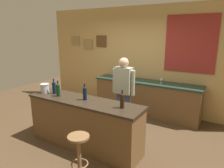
# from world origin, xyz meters

# --- Properties ---
(ground_plane) EXTENTS (10.00, 10.00, 0.00)m
(ground_plane) POSITION_xyz_m (0.00, 0.00, 0.00)
(ground_plane) COLOR #4C3823
(back_wall) EXTENTS (6.00, 0.09, 2.80)m
(back_wall) POSITION_xyz_m (0.03, 2.03, 1.42)
(back_wall) COLOR tan
(back_wall) RESTS_ON ground_plane
(bar_counter) EXTENTS (2.29, 0.60, 0.92)m
(bar_counter) POSITION_xyz_m (0.00, -0.40, 0.46)
(bar_counter) COLOR brown
(bar_counter) RESTS_ON ground_plane
(side_counter) EXTENTS (2.78, 0.56, 0.90)m
(side_counter) POSITION_xyz_m (0.40, 1.65, 0.45)
(side_counter) COLOR brown
(side_counter) RESTS_ON ground_plane
(bartender) EXTENTS (0.52, 0.21, 1.62)m
(bartender) POSITION_xyz_m (0.33, 0.53, 0.94)
(bartender) COLOR #384766
(bartender) RESTS_ON ground_plane
(bar_stool) EXTENTS (0.32, 0.32, 0.68)m
(bar_stool) POSITION_xyz_m (0.49, -1.14, 0.46)
(bar_stool) COLOR brown
(bar_stool) RESTS_ON ground_plane
(wine_bottle_a) EXTENTS (0.07, 0.07, 0.31)m
(wine_bottle_a) POSITION_xyz_m (-0.76, -0.38, 1.06)
(wine_bottle_a) COLOR black
(wine_bottle_a) RESTS_ON bar_counter
(wine_bottle_b) EXTENTS (0.07, 0.07, 0.31)m
(wine_bottle_b) POSITION_xyz_m (-0.56, -0.47, 1.06)
(wine_bottle_b) COLOR black
(wine_bottle_b) RESTS_ON bar_counter
(wine_bottle_c) EXTENTS (0.07, 0.07, 0.31)m
(wine_bottle_c) POSITION_xyz_m (0.02, -0.37, 1.06)
(wine_bottle_c) COLOR black
(wine_bottle_c) RESTS_ON bar_counter
(wine_bottle_d) EXTENTS (0.07, 0.07, 0.31)m
(wine_bottle_d) POSITION_xyz_m (0.80, -0.38, 1.06)
(wine_bottle_d) COLOR black
(wine_bottle_d) RESTS_ON bar_counter
(ice_bucket) EXTENTS (0.19, 0.19, 0.19)m
(ice_bucket) POSITION_xyz_m (-0.97, -0.43, 1.02)
(ice_bucket) COLOR #B7BABF
(ice_bucket) RESTS_ON bar_counter
(wine_glass_a) EXTENTS (0.07, 0.07, 0.16)m
(wine_glass_a) POSITION_xyz_m (-0.54, 1.67, 1.01)
(wine_glass_a) COLOR silver
(wine_glass_a) RESTS_ON side_counter
(wine_glass_b) EXTENTS (0.07, 0.07, 0.16)m
(wine_glass_b) POSITION_xyz_m (0.79, 1.66, 1.01)
(wine_glass_b) COLOR silver
(wine_glass_b) RESTS_ON side_counter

